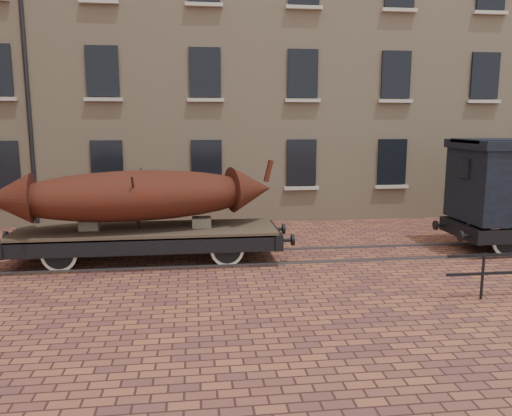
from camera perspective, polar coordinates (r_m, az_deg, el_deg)
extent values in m
plane|color=brown|center=(13.99, 5.36, -5.49)|extent=(90.00, 90.00, 0.00)
cube|color=tan|center=(24.16, 7.60, 17.62)|extent=(40.00, 10.00, 14.00)
cube|color=black|center=(19.34, -26.95, 4.35)|extent=(1.10, 0.12, 1.70)
cube|color=#BEB4A4|center=(19.38, -26.79, 1.54)|extent=(1.30, 0.18, 0.12)
cube|color=black|center=(18.45, -16.64, 4.79)|extent=(1.10, 0.12, 1.70)
cube|color=#BEB4A4|center=(18.49, -16.53, 1.84)|extent=(1.30, 0.18, 0.12)
cube|color=black|center=(18.20, -5.67, 5.09)|extent=(1.10, 0.12, 1.70)
cube|color=#BEB4A4|center=(18.24, -5.62, 2.10)|extent=(1.30, 0.18, 0.12)
cube|color=black|center=(18.62, 5.20, 5.20)|extent=(1.10, 0.12, 1.70)
cube|color=#BEB4A4|center=(18.66, 5.20, 2.28)|extent=(1.30, 0.18, 0.12)
cube|color=black|center=(19.66, 15.26, 5.14)|extent=(1.10, 0.12, 1.70)
cube|color=#BEB4A4|center=(19.70, 15.21, 2.37)|extent=(1.30, 0.18, 0.12)
cube|color=black|center=(21.24, 24.07, 4.96)|extent=(1.10, 0.12, 1.70)
cube|color=#BEB4A4|center=(21.27, 23.97, 2.39)|extent=(1.30, 0.18, 0.12)
cube|color=black|center=(18.47, -17.14, 14.72)|extent=(1.10, 0.12, 1.70)
cube|color=#BEB4A4|center=(18.35, -17.02, 11.79)|extent=(1.30, 0.18, 0.12)
cube|color=black|center=(18.22, -5.85, 15.17)|extent=(1.10, 0.12, 1.70)
cube|color=#BEB4A4|center=(18.10, -5.79, 12.19)|extent=(1.30, 0.18, 0.12)
cube|color=black|center=(18.64, 5.36, 15.05)|extent=(1.10, 0.12, 1.70)
cube|color=#BEB4A4|center=(18.52, 5.35, 12.14)|extent=(1.30, 0.18, 0.12)
cube|color=black|center=(19.68, 15.69, 14.46)|extent=(1.10, 0.12, 1.70)
cube|color=#BEB4A4|center=(19.56, 15.63, 11.70)|extent=(1.30, 0.18, 0.12)
cube|color=black|center=(21.25, 24.69, 13.57)|extent=(1.10, 0.12, 1.70)
cube|color=#BEB4A4|center=(21.15, 24.59, 11.02)|extent=(1.30, 0.18, 0.12)
cube|color=#BEB4A4|center=(18.75, -17.55, 21.59)|extent=(1.30, 0.18, 0.12)
cube|color=#BEB4A4|center=(18.51, -5.97, 22.13)|extent=(1.30, 0.18, 0.12)
cube|color=#BEB4A4|center=(18.92, 5.52, 21.87)|extent=(1.30, 0.18, 0.12)
cube|color=#BEB4A4|center=(19.95, 16.08, 20.91)|extent=(1.30, 0.18, 0.12)
cube|color=#BEB4A4|center=(21.50, 25.23, 19.55)|extent=(1.30, 0.18, 0.12)
cylinder|color=black|center=(19.24, -25.17, 18.85)|extent=(0.14, 0.14, 14.00)
cube|color=#59595E|center=(13.31, 6.03, -6.17)|extent=(30.00, 0.08, 0.06)
cube|color=#59595E|center=(14.67, 4.76, -4.65)|extent=(30.00, 0.08, 0.06)
cylinder|color=black|center=(11.55, 24.47, -7.09)|extent=(0.06, 0.06, 1.00)
cube|color=#4C402F|center=(13.54, -12.39, -2.49)|extent=(6.80, 1.99, 0.11)
cube|color=black|center=(12.69, -12.72, -4.33)|extent=(6.80, 0.15, 0.41)
cube|color=black|center=(14.48, -12.03, -2.56)|extent=(6.80, 0.15, 0.41)
cube|color=black|center=(14.31, -26.05, -3.50)|extent=(0.20, 2.08, 0.41)
cylinder|color=black|center=(15.02, -26.14, -2.92)|extent=(0.32, 0.09, 0.09)
cylinder|color=black|center=(15.07, -26.70, -2.92)|extent=(0.07, 0.29, 0.29)
cube|color=black|center=(13.69, 1.98, -3.06)|extent=(0.20, 2.08, 0.41)
cylinder|color=black|center=(13.08, 3.55, -3.69)|extent=(0.32, 0.09, 0.09)
cylinder|color=black|center=(13.11, 4.22, -3.67)|extent=(0.07, 0.29, 0.29)
cylinder|color=black|center=(14.38, 2.56, -2.44)|extent=(0.32, 0.09, 0.09)
cylinder|color=black|center=(14.41, 3.16, -2.42)|extent=(0.07, 0.29, 0.29)
cylinder|color=black|center=(13.98, -20.88, -4.28)|extent=(0.09, 1.72, 0.09)
cylinder|color=white|center=(13.30, -21.61, -5.02)|extent=(0.87, 0.06, 0.87)
cylinder|color=black|center=(13.30, -21.61, -5.02)|extent=(0.71, 0.09, 0.71)
cube|color=black|center=(13.15, -21.78, -4.22)|extent=(0.82, 0.07, 0.09)
cylinder|color=white|center=(14.66, -20.22, -3.60)|extent=(0.87, 0.06, 0.87)
cylinder|color=black|center=(14.66, -20.22, -3.60)|extent=(0.71, 0.09, 0.71)
cube|color=black|center=(14.72, -20.18, -2.68)|extent=(0.82, 0.07, 0.09)
cylinder|color=black|center=(13.59, -3.52, -4.03)|extent=(0.09, 1.72, 0.09)
cylinder|color=white|center=(12.89, -3.31, -4.79)|extent=(0.87, 0.06, 0.87)
cylinder|color=black|center=(12.89, -3.31, -4.79)|extent=(0.71, 0.09, 0.71)
cube|color=black|center=(12.74, -3.29, -3.97)|extent=(0.82, 0.07, 0.09)
cylinder|color=white|center=(14.29, -3.70, -3.35)|extent=(0.87, 0.06, 0.87)
cylinder|color=black|center=(14.29, -3.70, -3.35)|extent=(0.71, 0.09, 0.71)
cube|color=black|center=(14.35, -3.73, -2.40)|extent=(0.82, 0.07, 0.09)
cube|color=black|center=(13.61, -12.33, -3.95)|extent=(3.63, 0.05, 0.05)
cube|color=#6E6259|center=(13.71, -18.46, -1.84)|extent=(0.50, 0.45, 0.25)
cube|color=#6E6259|center=(13.44, -6.24, -1.62)|extent=(0.50, 0.45, 0.25)
ellipsoid|color=#4C150B|center=(13.39, -13.38, 1.39)|extent=(6.79, 3.13, 1.31)
cone|color=#4C150B|center=(13.55, -26.57, 0.96)|extent=(1.32, 1.42, 1.24)
cone|color=#4C150B|center=(13.92, -0.55, 2.21)|extent=(1.32, 1.42, 1.24)
cube|color=#4C150B|center=(14.02, 1.44, 4.25)|extent=(0.28, 0.18, 0.63)
cylinder|color=#32231C|center=(12.89, -13.61, 0.49)|extent=(0.06, 1.12, 1.53)
cylinder|color=#32231C|center=(13.93, -13.13, 1.19)|extent=(0.06, 1.12, 1.53)
cube|color=black|center=(15.50, 22.33, -2.32)|extent=(0.20, 2.14, 0.40)
cylinder|color=black|center=(14.70, 22.32, -2.95)|extent=(0.07, 0.28, 0.28)
cylinder|color=black|center=(15.92, 19.83, -1.86)|extent=(0.07, 0.28, 0.28)
cylinder|color=black|center=(16.04, 25.34, -2.86)|extent=(0.09, 1.69, 0.09)
cylinder|color=white|center=(15.45, 26.76, -3.42)|extent=(0.85, 0.06, 0.85)
cylinder|color=black|center=(15.45, 26.76, -3.42)|extent=(0.70, 0.09, 0.70)
cylinder|color=white|center=(16.63, 24.03, -2.34)|extent=(0.85, 0.06, 0.85)
cylinder|color=black|center=(16.63, 24.03, -2.34)|extent=(0.70, 0.09, 0.70)
cube|color=black|center=(15.24, 22.70, 4.23)|extent=(0.07, 0.53, 0.53)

